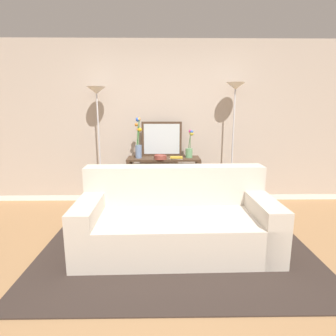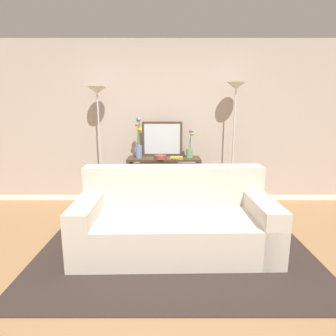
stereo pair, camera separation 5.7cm
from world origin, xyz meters
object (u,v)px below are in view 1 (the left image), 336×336
(wall_mirror, at_px, (162,139))
(book_row_under_console, at_px, (145,202))
(book_stack, at_px, (176,158))
(fruit_bowl, at_px, (160,157))
(floor_lamp_right, at_px, (234,111))
(floor_lamp_left, at_px, (98,114))
(vase_tall_flowers, at_px, (138,142))
(vase_short_flowers, at_px, (190,148))
(couch, at_px, (176,221))
(console_table, at_px, (164,173))

(wall_mirror, bearing_deg, book_row_under_console, -148.73)
(wall_mirror, relative_size, book_stack, 3.15)
(fruit_bowl, relative_size, book_row_under_console, 0.59)
(book_stack, bearing_deg, floor_lamp_right, 9.50)
(floor_lamp_left, height_order, wall_mirror, floor_lamp_left)
(vase_tall_flowers, bearing_deg, vase_short_flowers, 1.52)
(floor_lamp_right, distance_m, book_row_under_console, 2.01)
(book_stack, bearing_deg, vase_short_flowers, 31.65)
(couch, xyz_separation_m, fruit_bowl, (-0.19, 1.22, 0.52))
(floor_lamp_right, distance_m, vase_short_flowers, 0.88)
(vase_short_flowers, bearing_deg, book_stack, -148.35)
(fruit_bowl, xyz_separation_m, book_row_under_console, (-0.25, 0.13, -0.77))
(console_table, height_order, wall_mirror, wall_mirror)
(fruit_bowl, height_order, book_stack, fruit_bowl)
(console_table, relative_size, vase_short_flowers, 2.63)
(floor_lamp_left, bearing_deg, vase_tall_flowers, -3.67)
(console_table, height_order, vase_tall_flowers, vase_tall_flowers)
(floor_lamp_left, height_order, book_stack, floor_lamp_left)
(console_table, distance_m, floor_lamp_right, 1.45)
(console_table, distance_m, book_stack, 0.35)
(wall_mirror, bearing_deg, fruit_bowl, -93.84)
(wall_mirror, xyz_separation_m, vase_short_flowers, (0.43, -0.16, -0.12))
(floor_lamp_left, height_order, vase_tall_flowers, floor_lamp_left)
(console_table, distance_m, floor_lamp_left, 1.36)
(floor_lamp_right, bearing_deg, wall_mirror, 172.78)
(console_table, relative_size, book_row_under_console, 3.50)
(vase_tall_flowers, height_order, fruit_bowl, vase_tall_flowers)
(fruit_bowl, bearing_deg, floor_lamp_left, 170.85)
(floor_lamp_right, xyz_separation_m, fruit_bowl, (-1.13, -0.15, -0.69))
(console_table, bearing_deg, vase_short_flowers, 0.99)
(console_table, distance_m, wall_mirror, 0.55)
(floor_lamp_left, xyz_separation_m, vase_short_flowers, (1.41, -0.02, -0.52))
(vase_short_flowers, relative_size, book_row_under_console, 1.33)
(console_table, relative_size, floor_lamp_left, 0.61)
(wall_mirror, height_order, book_stack, wall_mirror)
(vase_short_flowers, relative_size, fruit_bowl, 2.27)
(couch, xyz_separation_m, vase_tall_flowers, (-0.53, 1.34, 0.74))
(console_table, distance_m, vase_tall_flowers, 0.63)
(couch, bearing_deg, floor_lamp_left, 129.61)
(couch, xyz_separation_m, console_table, (-0.13, 1.35, 0.24))
(vase_short_flowers, height_order, book_row_under_console, vase_short_flowers)
(vase_short_flowers, bearing_deg, floor_lamp_right, 1.55)
(floor_lamp_left, height_order, floor_lamp_right, floor_lamp_right)
(console_table, xyz_separation_m, fruit_bowl, (-0.05, -0.13, 0.28))
(floor_lamp_right, bearing_deg, console_table, -178.66)
(wall_mirror, relative_size, fruit_bowl, 3.37)
(vase_short_flowers, distance_m, book_row_under_console, 1.14)
(vase_tall_flowers, height_order, vase_short_flowers, vase_tall_flowers)
(floor_lamp_right, relative_size, fruit_bowl, 10.16)
(floor_lamp_right, height_order, book_stack, floor_lamp_right)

